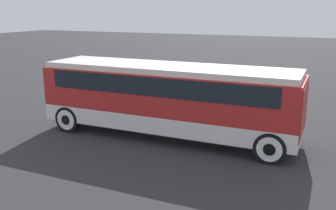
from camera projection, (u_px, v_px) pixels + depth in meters
ground_plane at (168, 136)px, 15.19m from camera, size 120.00×120.00×0.00m
tour_bus at (170, 94)px, 14.71m from camera, size 10.19×2.69×2.89m
parked_car_near at (225, 83)px, 22.55m from camera, size 4.62×1.79×1.39m
parked_car_mid at (193, 90)px, 20.45m from camera, size 4.22×1.91×1.42m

